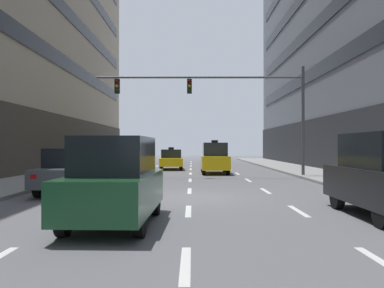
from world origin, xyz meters
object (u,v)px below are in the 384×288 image
at_px(taxi_driving_5, 137,158).
at_px(pedestrian_0, 363,164).
at_px(traffic_signal_0, 230,97).
at_px(taxi_driving_1, 173,160).
at_px(taxi_driving_0, 216,158).
at_px(car_driving_2, 75,171).
at_px(taxi_driving_4, 124,161).
at_px(car_driving_3, 118,181).

distance_m(taxi_driving_5, pedestrian_0, 21.80).
bearing_deg(pedestrian_0, traffic_signal_0, 120.87).
bearing_deg(taxi_driving_1, taxi_driving_5, 135.41).
bearing_deg(taxi_driving_0, pedestrian_0, -64.64).
bearing_deg(car_driving_2, taxi_driving_4, 90.76).
distance_m(taxi_driving_1, car_driving_2, 15.61).
distance_m(car_driving_3, pedestrian_0, 10.49).
distance_m(taxi_driving_0, car_driving_2, 12.45).
height_order(taxi_driving_0, pedestrian_0, taxi_driving_0).
relative_size(car_driving_2, car_driving_3, 1.09).
bearing_deg(car_driving_2, traffic_signal_0, 48.44).
distance_m(taxi_driving_1, traffic_signal_0, 9.42).
height_order(taxi_driving_4, taxi_driving_5, taxi_driving_5).
bearing_deg(taxi_driving_4, car_driving_2, -89.24).
bearing_deg(taxi_driving_4, taxi_driving_1, 47.63).
bearing_deg(car_driving_2, taxi_driving_5, 90.68).
height_order(car_driving_3, traffic_signal_0, traffic_signal_0).
height_order(taxi_driving_1, taxi_driving_4, same).
xyz_separation_m(taxi_driving_4, taxi_driving_5, (-0.06, 6.69, 0.06)).
bearing_deg(taxi_driving_5, car_driving_2, -89.32).
bearing_deg(taxi_driving_1, traffic_signal_0, -64.29).
bearing_deg(traffic_signal_0, taxi_driving_1, 115.71).
xyz_separation_m(car_driving_3, taxi_driving_5, (-3.09, 24.78, -0.19)).
height_order(taxi_driving_1, car_driving_3, car_driving_3).
bearing_deg(car_driving_3, pedestrian_0, 36.70).
bearing_deg(taxi_driving_0, taxi_driving_5, 129.64).
distance_m(taxi_driving_0, taxi_driving_1, 5.48).
bearing_deg(taxi_driving_1, taxi_driving_0, -55.16).
xyz_separation_m(taxi_driving_0, traffic_signal_0, (0.58, -3.22, 3.68)).
bearing_deg(car_driving_3, taxi_driving_0, 79.11).
relative_size(car_driving_2, pedestrian_0, 2.69).
relative_size(taxi_driving_1, taxi_driving_4, 1.01).
xyz_separation_m(taxi_driving_1, car_driving_3, (-0.16, -21.58, 0.25)).
xyz_separation_m(taxi_driving_4, traffic_signal_0, (6.90, -4.22, 3.93)).
height_order(car_driving_2, traffic_signal_0, traffic_signal_0).
bearing_deg(taxi_driving_0, car_driving_3, -100.89).
distance_m(car_driving_3, traffic_signal_0, 14.86).
relative_size(car_driving_3, pedestrian_0, 2.48).
distance_m(taxi_driving_0, taxi_driving_4, 6.40).
height_order(taxi_driving_5, pedestrian_0, pedestrian_0).
relative_size(taxi_driving_0, car_driving_3, 0.99).
xyz_separation_m(taxi_driving_0, car_driving_3, (-3.29, -17.09, -0.00)).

